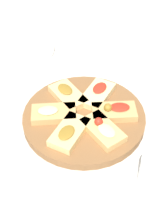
% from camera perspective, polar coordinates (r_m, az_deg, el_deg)
% --- Properties ---
extents(ground_plane, '(3.00, 3.00, 0.00)m').
position_cam_1_polar(ground_plane, '(0.85, -0.00, -1.55)').
color(ground_plane, beige).
extents(serving_board, '(0.33, 0.33, 0.02)m').
position_cam_1_polar(serving_board, '(0.84, -0.00, -1.02)').
color(serving_board, brown).
rests_on(serving_board, ground_plane).
extents(focaccia_slice_0, '(0.12, 0.07, 0.04)m').
position_cam_1_polar(focaccia_slice_0, '(0.83, 5.51, 0.31)').
color(focaccia_slice_0, tan).
rests_on(focaccia_slice_0, serving_board).
extents(focaccia_slice_1, '(0.11, 0.13, 0.03)m').
position_cam_1_polar(focaccia_slice_1, '(0.88, 2.49, 3.33)').
color(focaccia_slice_1, '#E5C689').
rests_on(focaccia_slice_1, serving_board).
extents(focaccia_slice_2, '(0.12, 0.13, 0.03)m').
position_cam_1_polar(focaccia_slice_2, '(0.88, -2.98, 3.14)').
color(focaccia_slice_2, '#DBB775').
rests_on(focaccia_slice_2, serving_board).
extents(focaccia_slice_3, '(0.12, 0.07, 0.03)m').
position_cam_1_polar(focaccia_slice_3, '(0.83, -5.63, -0.23)').
color(focaccia_slice_3, tan).
rests_on(focaccia_slice_3, serving_board).
extents(focaccia_slice_4, '(0.11, 0.13, 0.03)m').
position_cam_1_polar(focaccia_slice_4, '(0.78, -2.71, -3.70)').
color(focaccia_slice_4, '#DBB775').
rests_on(focaccia_slice_4, serving_board).
extents(focaccia_slice_5, '(0.12, 0.13, 0.04)m').
position_cam_1_polar(focaccia_slice_5, '(0.78, 3.42, -3.24)').
color(focaccia_slice_5, tan).
rests_on(focaccia_slice_5, serving_board).
extents(plate_left, '(0.23, 0.23, 0.02)m').
position_cam_1_polar(plate_left, '(1.12, -11.29, 11.12)').
color(plate_left, white).
rests_on(plate_left, ground_plane).
extents(plate_right, '(0.24, 0.24, 0.02)m').
position_cam_1_polar(plate_right, '(1.05, 12.60, 8.42)').
color(plate_right, white).
rests_on(plate_right, ground_plane).
extents(water_glass, '(0.07, 0.07, 0.08)m').
position_cam_1_polar(water_glass, '(0.71, 12.64, -10.73)').
color(water_glass, silver).
rests_on(water_glass, ground_plane).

